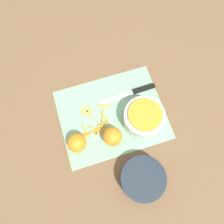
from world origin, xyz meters
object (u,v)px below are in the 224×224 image
object	(u,v)px
knife	(137,91)
orange_right	(77,143)
bowl_speckled	(144,118)
orange_left	(112,136)
bowl_dark	(143,179)

from	to	relation	value
knife	orange_right	bearing A→B (deg)	25.05
knife	bowl_speckled	bearing A→B (deg)	78.86
orange_left	orange_right	size ratio (longest dim) A/B	1.00
bowl_dark	orange_right	xyz separation A→B (m)	(0.21, -0.21, 0.01)
knife	orange_left	distance (m)	0.25
bowl_dark	knife	xyz separation A→B (m)	(-0.11, -0.37, -0.02)
bowl_speckled	orange_left	distance (m)	0.15
bowl_dark	knife	distance (m)	0.39
orange_left	orange_right	world-z (taller)	same
bowl_dark	knife	world-z (taller)	bowl_dark
orange_left	knife	bearing A→B (deg)	-134.88
bowl_speckled	orange_left	bearing A→B (deg)	13.59
bowl_speckled	orange_left	world-z (taller)	bowl_speckled
bowl_speckled	orange_left	size ratio (longest dim) A/B	2.15
knife	orange_left	world-z (taller)	orange_left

